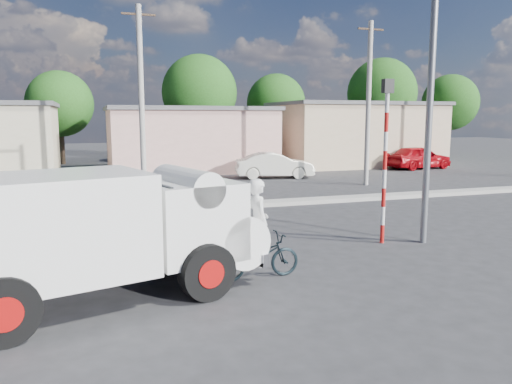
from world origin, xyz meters
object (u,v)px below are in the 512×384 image
object	(u,v)px
truck	(107,230)
car_red	(419,157)
bicycle	(258,256)
streetlight	(427,55)
cyclist	(258,236)
car_cream	(274,165)
traffic_pole	(385,147)

from	to	relation	value
truck	car_red	distance (m)	27.50
bicycle	streetlight	distance (m)	6.95
truck	bicycle	distance (m)	3.15
truck	cyclist	size ratio (longest dim) A/B	3.38
cyclist	car_cream	world-z (taller)	cyclist
cyclist	bicycle	bearing A→B (deg)	-0.00
truck	traffic_pole	world-z (taller)	traffic_pole
truck	car_cream	size ratio (longest dim) A/B	1.42
truck	car_cream	xyz separation A→B (m)	(9.62, 16.73, -0.62)
truck	cyclist	xyz separation A→B (m)	(3.02, 0.29, -0.42)
car_cream	cyclist	bearing A→B (deg)	169.54
cyclist	car_red	world-z (taller)	cyclist
car_red	traffic_pole	xyz separation A→B (m)	(-13.26, -16.33, 1.82)
cyclist	traffic_pole	bearing A→B (deg)	-69.13
truck	traffic_pole	bearing A→B (deg)	0.93
car_cream	car_red	distance (m)	10.95
cyclist	car_red	xyz separation A→B (m)	(17.42, 18.11, -0.15)
bicycle	cyclist	size ratio (longest dim) A/B	1.00
truck	streetlight	world-z (taller)	streetlight
truck	traffic_pole	size ratio (longest dim) A/B	1.42
truck	streetlight	size ratio (longest dim) A/B	0.69
cyclist	truck	bearing A→B (deg)	93.16
bicycle	cyclist	bearing A→B (deg)	-0.00
car_cream	streetlight	size ratio (longest dim) A/B	0.48
cyclist	car_red	size ratio (longest dim) A/B	0.41
cyclist	streetlight	distance (m)	6.68
bicycle	car_red	distance (m)	25.13
bicycle	traffic_pole	world-z (taller)	traffic_pole
cyclist	traffic_pole	world-z (taller)	traffic_pole
traffic_pole	cyclist	bearing A→B (deg)	-156.88
cyclist	car_red	distance (m)	25.13
bicycle	cyclist	xyz separation A→B (m)	(0.00, 0.00, 0.44)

